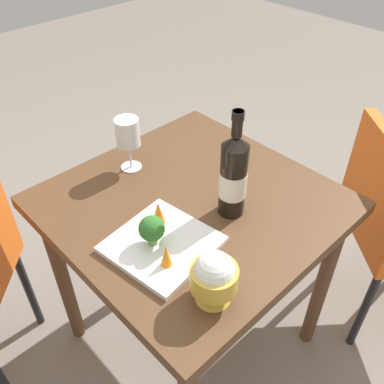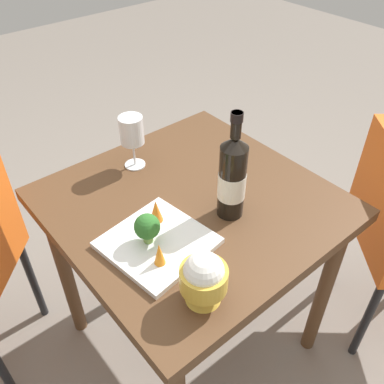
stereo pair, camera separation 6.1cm
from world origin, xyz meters
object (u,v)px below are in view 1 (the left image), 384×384
Objects in this scene: carrot_garnish_right at (158,212)px; wine_bottle at (233,176)px; carrot_garnish_left at (166,255)px; broccoli_floret at (152,229)px; wine_glass at (128,134)px; rice_bowl at (214,277)px; serving_plate at (162,244)px.

wine_bottle is at bearing -116.70° from carrot_garnish_right.
broccoli_floret is at bearing -15.06° from carrot_garnish_left.
carrot_garnish_right is (0.13, -0.08, 0.00)m from carrot_garnish_left.
wine_glass is 2.09× the size of broccoli_floret.
wine_glass is at bearing -17.96° from rice_bowl.
carrot_garnish_right is at bearing 63.30° from wine_bottle.
carrot_garnish_right is at bearing -34.70° from serving_plate.
carrot_garnish_right is at bearing -13.57° from rice_bowl.
wine_glass reaches higher than rice_bowl.
rice_bowl is 2.16× the size of carrot_garnish_left.
rice_bowl is at bearing 162.04° from wine_glass.
wine_bottle is 0.26m from broccoli_floret.
broccoli_floret is 0.08m from carrot_garnish_left.
serving_plate is at bearing -5.64° from rice_bowl.
broccoli_floret is 1.25× the size of carrot_garnish_right.
carrot_garnish_right is at bearing -33.18° from carrot_garnish_left.
broccoli_floret is 0.08m from carrot_garnish_right.
wine_glass is 1.26× the size of rice_bowl.
wine_bottle is 1.15× the size of serving_plate.
wine_bottle is 2.28× the size of rice_bowl.
rice_bowl reaches higher than carrot_garnish_right.
broccoli_floret is at bearing 51.46° from serving_plate.
rice_bowl is 0.22m from serving_plate.
broccoli_floret is at bearing 128.33° from carrot_garnish_right.
serving_plate is 4.10× the size of carrot_garnish_right.
rice_bowl is (-0.18, 0.25, -0.05)m from wine_bottle.
serving_plate is 3.27× the size of broccoli_floret.
wine_glass is 0.39m from serving_plate.
rice_bowl reaches higher than serving_plate.
broccoli_floret is (0.01, 0.02, 0.06)m from serving_plate.
wine_glass is (0.37, 0.08, 0.00)m from wine_bottle.
carrot_garnish_left is at bearing 164.94° from broccoli_floret.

